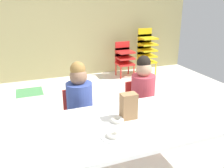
{
  "coord_description": "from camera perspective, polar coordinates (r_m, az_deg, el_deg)",
  "views": [
    {
      "loc": [
        -0.48,
        -2.2,
        1.5
      ],
      "look_at": [
        0.21,
        -0.4,
        0.8
      ],
      "focal_mm": 38.51,
      "sensor_mm": 36.0,
      "label": 1
    }
  ],
  "objects": [
    {
      "name": "seated_child_near_camera",
      "position": [
        2.43,
        -7.85,
        -3.22
      ],
      "size": [
        0.32,
        0.31,
        0.92
      ],
      "color": "red",
      "rests_on": "ground_plane"
    },
    {
      "name": "kid_chair_yellow_stack",
      "position": [
        4.99,
        8.2,
        8.27
      ],
      "size": [
        0.32,
        0.3,
        0.92
      ],
      "color": "yellow",
      "rests_on": "ground_plane"
    },
    {
      "name": "paper_bag_brown",
      "position": [
        1.98,
        3.96,
        -5.26
      ],
      "size": [
        0.13,
        0.09,
        0.22
      ],
      "primitive_type": "cube",
      "color": "#9E754C",
      "rests_on": "craft_table"
    },
    {
      "name": "kid_chair_red_stack",
      "position": [
        4.8,
        2.91,
        6.5
      ],
      "size": [
        0.32,
        0.3,
        0.68
      ],
      "color": "red",
      "rests_on": "ground_plane"
    },
    {
      "name": "donut_powdered_loose",
      "position": [
        1.96,
        1.24,
        -8.48
      ],
      "size": [
        0.11,
        0.11,
        0.03
      ],
      "primitive_type": "torus",
      "color": "white",
      "rests_on": "craft_table"
    },
    {
      "name": "donut_powdered_on_plate",
      "position": [
        1.76,
        0.27,
        -11.9
      ],
      "size": [
        0.1,
        0.1,
        0.03
      ],
      "primitive_type": "torus",
      "color": "white",
      "rests_on": "craft_table"
    },
    {
      "name": "back_wall",
      "position": [
        4.71,
        -15.62,
        17.11
      ],
      "size": [
        5.89,
        0.1,
        2.67
      ],
      "primitive_type": "cube",
      "color": "tan",
      "rests_on": "ground_plane"
    },
    {
      "name": "paper_plate_near_edge",
      "position": [
        1.77,
        0.27,
        -12.41
      ],
      "size": [
        0.18,
        0.18,
        0.01
      ],
      "primitive_type": "cylinder",
      "color": "white",
      "rests_on": "craft_table"
    },
    {
      "name": "craft_table",
      "position": [
        1.95,
        0.78,
        -10.7
      ],
      "size": [
        1.91,
        0.81,
        0.55
      ],
      "color": "white",
      "rests_on": "ground_plane"
    },
    {
      "name": "ground_plane",
      "position": [
        2.71,
        -7.35,
        -14.22
      ],
      "size": [
        5.89,
        4.96,
        0.02
      ],
      "color": "silver"
    },
    {
      "name": "seated_child_middle_seat",
      "position": [
        2.67,
        7.28,
        -1.08
      ],
      "size": [
        0.32,
        0.31,
        0.92
      ],
      "color": "red",
      "rests_on": "ground_plane"
    }
  ]
}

